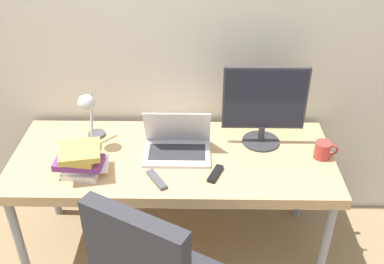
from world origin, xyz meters
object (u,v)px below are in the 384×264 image
object	(u,v)px
mug	(323,150)
book_stack	(81,160)
desk_lamp	(88,109)
monitor	(264,104)
laptop	(177,145)

from	to	relation	value
mug	book_stack	bearing A→B (deg)	-172.86
desk_lamp	book_stack	bearing A→B (deg)	-89.94
book_stack	mug	distance (m)	1.30
monitor	mug	size ratio (longest dim) A/B	3.61
monitor	book_stack	size ratio (longest dim) A/B	1.69
desk_lamp	book_stack	world-z (taller)	desk_lamp
laptop	desk_lamp	world-z (taller)	desk_lamp
desk_lamp	book_stack	size ratio (longest dim) A/B	1.20
laptop	mug	xyz separation A→B (m)	(0.80, -0.04, -0.00)
desk_lamp	book_stack	distance (m)	0.31
laptop	book_stack	world-z (taller)	laptop
book_stack	mug	size ratio (longest dim) A/B	2.13
desk_lamp	mug	distance (m)	1.31
monitor	laptop	bearing A→B (deg)	-166.86
book_stack	laptop	bearing A→B (deg)	22.17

